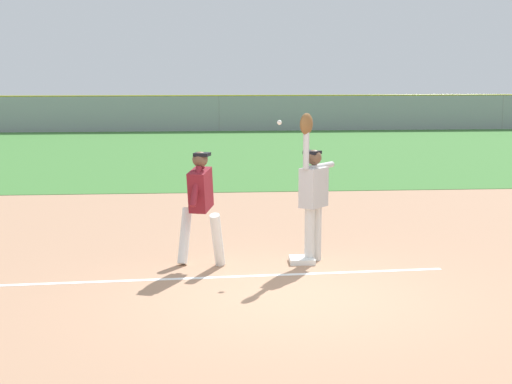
{
  "coord_description": "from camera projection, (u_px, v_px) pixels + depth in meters",
  "views": [
    {
      "loc": [
        -1.24,
        -9.63,
        2.92
      ],
      "look_at": [
        -0.29,
        2.01,
        1.05
      ],
      "focal_mm": 54.04,
      "sensor_mm": 36.0,
      "label": 1
    }
  ],
  "objects": [
    {
      "name": "parked_car_white",
      "position": [
        175.0,
        112.0,
        40.17
      ],
      "size": [
        4.44,
        2.2,
        1.25
      ],
      "rotation": [
        0.0,
        0.0,
        -0.02
      ],
      "color": "white",
      "rests_on": "ground_plane"
    },
    {
      "name": "outfield_fence",
      "position": [
        219.0,
        113.0,
        36.39
      ],
      "size": [
        55.42,
        0.08,
        1.71
      ],
      "color": "#93999E",
      "rests_on": "ground_plane"
    },
    {
      "name": "baseball",
      "position": [
        279.0,
        122.0,
        11.62
      ],
      "size": [
        0.07,
        0.07,
        0.07
      ],
      "primitive_type": "sphere",
      "color": "white"
    },
    {
      "name": "runner",
      "position": [
        201.0,
        200.0,
        11.41
      ],
      "size": [
        0.76,
        0.83,
        1.72
      ],
      "rotation": [
        0.0,
        0.0,
        -0.31
      ],
      "color": "white",
      "rests_on": "ground_plane"
    },
    {
      "name": "parked_car_red",
      "position": [
        57.0,
        113.0,
        39.86
      ],
      "size": [
        4.4,
        2.13,
        1.25
      ],
      "rotation": [
        0.0,
        0.0,
        0.0
      ],
      "color": "#B21E1E",
      "rests_on": "ground_plane"
    },
    {
      "name": "parked_car_tan",
      "position": [
        298.0,
        112.0,
        40.54
      ],
      "size": [
        4.55,
        2.42,
        1.25
      ],
      "rotation": [
        0.0,
        0.0,
        -0.09
      ],
      "color": "tan",
      "rests_on": "ground_plane"
    },
    {
      "name": "outfield_grass",
      "position": [
        228.0,
        152.0,
        27.47
      ],
      "size": [
        55.34,
        18.41,
        0.01
      ],
      "primitive_type": "cube",
      "color": "#3D7533",
      "rests_on": "ground_plane"
    },
    {
      "name": "ground_plane",
      "position": [
        290.0,
        295.0,
        10.04
      ],
      "size": [
        82.18,
        82.18,
        0.0
      ],
      "primitive_type": "plane",
      "color": "tan"
    },
    {
      "name": "first_base",
      "position": [
        302.0,
        260.0,
        11.73
      ],
      "size": [
        0.4,
        0.4,
        0.08
      ],
      "primitive_type": "cube",
      "rotation": [
        0.0,
        0.0,
        -0.05
      ],
      "color": "white",
      "rests_on": "ground_plane"
    },
    {
      "name": "parked_car_silver",
      "position": [
        410.0,
        111.0,
        41.7
      ],
      "size": [
        4.5,
        2.31,
        1.25
      ],
      "rotation": [
        0.0,
        0.0,
        -0.05
      ],
      "color": "#B7B7BC",
      "rests_on": "ground_plane"
    },
    {
      "name": "chalk_foul_line",
      "position": [
        22.0,
        285.0,
        10.52
      ],
      "size": [
        11.98,
        0.82,
        0.01
      ],
      "primitive_type": "cube",
      "rotation": [
        0.0,
        0.0,
        0.06
      ],
      "color": "white",
      "rests_on": "ground_plane"
    },
    {
      "name": "fielder",
      "position": [
        313.0,
        189.0,
        11.62
      ],
      "size": [
        0.67,
        0.75,
        2.28
      ],
      "rotation": [
        0.0,
        0.0,
        2.42
      ],
      "color": "silver",
      "rests_on": "ground_plane"
    }
  ]
}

